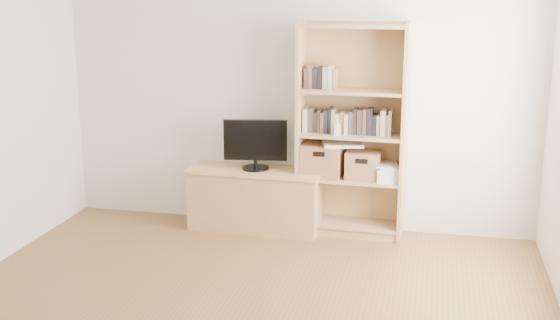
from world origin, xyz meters
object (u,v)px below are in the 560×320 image
(tv_stand, at_px, (256,200))
(basket_right, at_px, (363,165))
(bookshelf, at_px, (351,131))
(baby_monitor, at_px, (338,130))
(laptop, at_px, (343,144))
(basket_left, at_px, (322,160))
(television, at_px, (255,145))

(tv_stand, bearing_deg, basket_right, 4.14)
(bookshelf, relative_size, baby_monitor, 20.34)
(bookshelf, bearing_deg, laptop, -161.79)
(bookshelf, relative_size, laptop, 5.51)
(tv_stand, bearing_deg, bookshelf, 5.04)
(bookshelf, xyz_separation_m, baby_monitor, (-0.11, -0.11, 0.03))
(basket_left, height_order, basket_right, basket_left)
(tv_stand, height_order, baby_monitor, baby_monitor)
(baby_monitor, height_order, basket_right, baby_monitor)
(baby_monitor, xyz_separation_m, laptop, (0.04, 0.08, -0.14))
(television, height_order, basket_left, television)
(television, distance_m, baby_monitor, 0.80)
(laptop, bearing_deg, basket_right, -10.55)
(television, relative_size, basket_right, 1.92)
(tv_stand, distance_m, basket_left, 0.76)
(basket_left, distance_m, basket_right, 0.38)
(bookshelf, bearing_deg, basket_left, -178.81)
(basket_right, bearing_deg, bookshelf, 178.02)
(bookshelf, height_order, basket_right, bookshelf)
(tv_stand, relative_size, basket_left, 3.34)
(tv_stand, xyz_separation_m, basket_left, (0.63, 0.06, 0.41))
(bookshelf, xyz_separation_m, basket_right, (0.12, -0.01, -0.31))
(tv_stand, distance_m, laptop, 1.00)
(bookshelf, relative_size, television, 3.30)
(television, height_order, laptop, television)
(bookshelf, relative_size, basket_right, 6.34)
(television, xyz_separation_m, laptop, (0.82, 0.03, 0.04))
(laptop, bearing_deg, basket_left, 158.45)
(basket_left, bearing_deg, television, -171.14)
(television, relative_size, laptop, 1.67)
(baby_monitor, bearing_deg, bookshelf, 41.95)
(basket_right, height_order, laptop, laptop)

